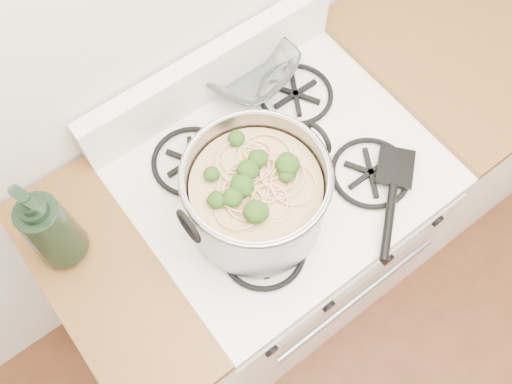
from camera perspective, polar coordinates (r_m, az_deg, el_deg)
name	(u,v)px	position (r m, az deg, el deg)	size (l,w,h in m)	color
gas_range	(276,237)	(1.87, 1.97, -4.49)	(0.76, 0.66, 0.92)	white
counter_left	(143,328)	(1.79, -11.26, -13.16)	(0.25, 0.65, 0.92)	silver
counter_right	(465,97)	(2.24, 20.19, 8.88)	(1.00, 0.65, 0.92)	silver
stock_pot	(256,197)	(1.27, 0.00, -0.49)	(0.36, 0.33, 0.22)	gray
spatula	(396,165)	(1.46, 13.84, 2.60)	(0.29, 0.31, 0.02)	black
glass_bowl	(246,71)	(1.57, -0.97, 11.96)	(0.10, 0.10, 0.03)	white
bottle	(46,225)	(1.28, -20.27, -3.07)	(0.12, 0.12, 0.30)	black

